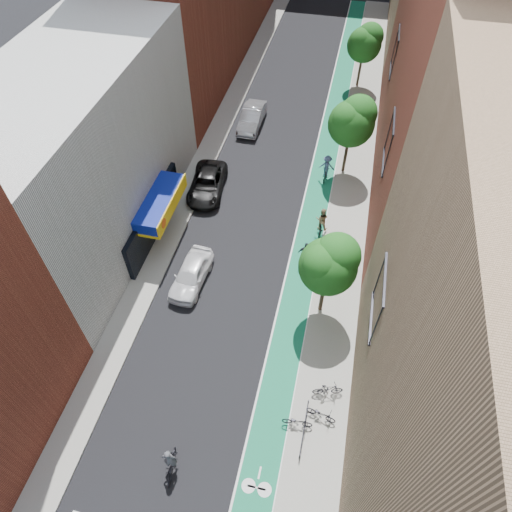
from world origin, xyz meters
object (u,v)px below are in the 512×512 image
Objects in this scene: cyclist_lane_mid at (305,257)px; cyclist_lane_far at (326,169)px; parked_car_black at (207,184)px; cyclist_lead at (171,464)px; parked_car_white at (191,274)px; parked_car_silver at (252,118)px; cyclist_lane_near at (321,223)px.

cyclist_lane_mid is 0.97× the size of cyclist_lane_far.
cyclist_lead is at bearing -83.92° from parked_car_black.
cyclist_lane_far is at bearing 16.04° from parked_car_black.
cyclist_lane_far is at bearing -110.24° from cyclist_lead.
cyclist_lead is at bearing -73.60° from parked_car_white.
cyclist_lead is (2.96, -29.88, -0.10)m from parked_car_silver.
parked_car_black is at bearing -97.99° from parked_car_silver.
cyclist_lead is at bearing 75.59° from cyclist_lane_near.
parked_car_black is (-1.60, 8.89, -0.02)m from parked_car_white.
cyclist_lane_near is at bearing -115.01° from cyclist_lead.
cyclist_lane_near is 1.00× the size of cyclist_lane_far.
parked_car_white is 2.07× the size of cyclist_lead.
parked_car_black is 9.62m from cyclist_lane_near.
cyclist_lead reaches higher than parked_car_black.
cyclist_lane_far is (8.89, 3.58, 0.28)m from parked_car_black.
parked_car_silver is 2.38× the size of cyclist_lane_mid.
parked_car_silver is 2.31× the size of cyclist_lead.
parked_car_white is 9.03m from parked_car_black.
cyclist_lead is 1.00× the size of cyclist_lane_near.
parked_car_black is 20.75m from cyclist_lead.
parked_car_black is 9.67m from parked_car_silver.
cyclist_lane_near is at bearing -104.59° from cyclist_lane_mid.
cyclist_lane_near reaches higher than parked_car_black.
cyclist_lane_mid reaches higher than parked_car_black.
parked_car_black is 10.46m from cyclist_lane_mid.
cyclist_lane_far is at bearing -84.88° from cyclist_lane_near.
cyclist_lane_near reaches higher than cyclist_lane_mid.
cyclist_lane_mid is (7.08, 3.05, 0.08)m from parked_car_white.
parked_car_white is at bearing 41.09° from cyclist_lane_near.
parked_car_silver is at bearing -68.78° from cyclist_lane_mid.
parked_car_white is 11.73m from cyclist_lead.
cyclist_lane_near is at bearing -56.51° from parked_car_silver.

